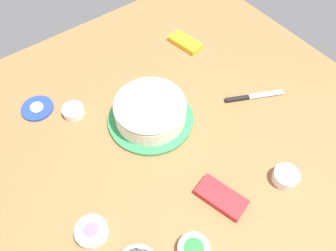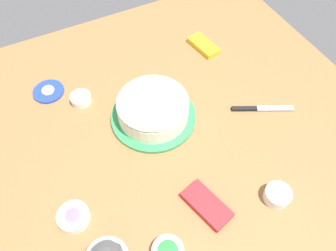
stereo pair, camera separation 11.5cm
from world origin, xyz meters
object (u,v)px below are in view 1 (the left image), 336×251
object	(u,v)px
sprinkle_bowl_rainbow	(73,111)
sprinkle_bowl_pink	(92,232)
frosted_cake	(150,111)
sprinkle_bowl_blue	(286,177)
frosting_tub_lid	(37,108)
candy_box_lower	(221,197)
spreading_knife	(249,97)
candy_box_upper	(185,42)
sprinkle_bowl_green	(194,249)

from	to	relation	value
sprinkle_bowl_rainbow	sprinkle_bowl_pink	world-z (taller)	sprinkle_bowl_pink
frosted_cake	sprinkle_bowl_blue	distance (m)	0.51
sprinkle_bowl_rainbow	frosting_tub_lid	bearing A→B (deg)	-135.18
frosting_tub_lid	candy_box_lower	distance (m)	0.75
spreading_knife	candy_box_upper	size ratio (longest dim) A/B	1.49
sprinkle_bowl_rainbow	candy_box_lower	world-z (taller)	sprinkle_bowl_rainbow
spreading_knife	frosted_cake	bearing A→B (deg)	-111.18
spreading_knife	sprinkle_bowl_green	distance (m)	0.62
spreading_knife	sprinkle_bowl_blue	distance (m)	0.36
frosting_tub_lid	frosted_cake	bearing A→B (deg)	46.73
sprinkle_bowl_blue	sprinkle_bowl_green	size ratio (longest dim) A/B	0.90
frosting_tub_lid	candy_box_upper	world-z (taller)	candy_box_upper
candy_box_upper	sprinkle_bowl_pink	bearing A→B (deg)	-66.36
sprinkle_bowl_rainbow	spreading_knife	bearing A→B (deg)	59.84
frosting_tub_lid	sprinkle_bowl_blue	distance (m)	0.92
sprinkle_bowl_rainbow	sprinkle_bowl_green	bearing A→B (deg)	3.82
sprinkle_bowl_green	candy_box_upper	bearing A→B (deg)	143.06
spreading_knife	sprinkle_bowl_pink	distance (m)	0.75
sprinkle_bowl_pink	candy_box_upper	world-z (taller)	sprinkle_bowl_pink
frosted_cake	frosting_tub_lid	bearing A→B (deg)	-133.27
candy_box_lower	candy_box_upper	world-z (taller)	same
sprinkle_bowl_rainbow	sprinkle_bowl_blue	bearing A→B (deg)	32.91
spreading_knife	sprinkle_bowl_pink	size ratio (longest dim) A/B	2.27
spreading_knife	sprinkle_bowl_rainbow	world-z (taller)	sprinkle_bowl_rainbow
frosted_cake	sprinkle_bowl_rainbow	world-z (taller)	frosted_cake
candy_box_upper	sprinkle_bowl_blue	bearing A→B (deg)	-21.66
frosting_tub_lid	spreading_knife	xyz separation A→B (m)	(0.44, 0.68, -0.00)
frosted_cake	sprinkle_bowl_pink	bearing A→B (deg)	-57.68
sprinkle_bowl_rainbow	candy_box_upper	xyz separation A→B (m)	(-0.05, 0.57, -0.00)
frosted_cake	spreading_knife	xyz separation A→B (m)	(0.14, 0.37, -0.05)
sprinkle_bowl_green	spreading_knife	bearing A→B (deg)	120.47
sprinkle_bowl_blue	candy_box_upper	distance (m)	0.72
frosted_cake	candy_box_lower	distance (m)	0.39
spreading_knife	candy_box_upper	xyz separation A→B (m)	(-0.39, -0.01, 0.01)
sprinkle_bowl_green	sprinkle_bowl_pink	size ratio (longest dim) A/B	0.94
frosting_tub_lid	sprinkle_bowl_green	distance (m)	0.77
spreading_knife	sprinkle_bowl_blue	world-z (taller)	sprinkle_bowl_blue
sprinkle_bowl_pink	candy_box_upper	size ratio (longest dim) A/B	0.66
candy_box_upper	sprinkle_bowl_green	bearing A→B (deg)	-46.74
frosted_cake	candy_box_upper	xyz separation A→B (m)	(-0.25, 0.36, -0.04)
frosting_tub_lid	sprinkle_bowl_green	size ratio (longest dim) A/B	1.31
frosting_tub_lid	sprinkle_bowl_pink	world-z (taller)	sprinkle_bowl_pink
candy_box_upper	frosted_cake	bearing A→B (deg)	-65.21
sprinkle_bowl_green	frosted_cake	bearing A→B (deg)	159.49
frosted_cake	spreading_knife	bearing A→B (deg)	68.82
sprinkle_bowl_blue	candy_box_lower	bearing A→B (deg)	-109.46
spreading_knife	candy_box_lower	size ratio (longest dim) A/B	1.38
frosted_cake	sprinkle_bowl_rainbow	size ratio (longest dim) A/B	4.01
frosting_tub_lid	sprinkle_bowl_rainbow	world-z (taller)	sprinkle_bowl_rainbow
spreading_knife	candy_box_lower	bearing A→B (deg)	-56.17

